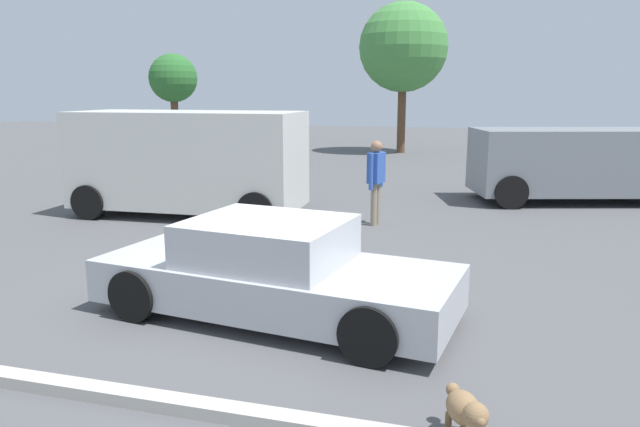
# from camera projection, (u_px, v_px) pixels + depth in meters

# --- Properties ---
(ground_plane) EXTENTS (80.00, 80.00, 0.00)m
(ground_plane) POSITION_uv_depth(u_px,v_px,m) (279.00, 311.00, 7.56)
(ground_plane) COLOR #515154
(sedan_foreground) EXTENTS (4.59, 2.32, 1.21)m
(sedan_foreground) POSITION_uv_depth(u_px,v_px,m) (274.00, 272.00, 7.29)
(sedan_foreground) COLOR #B7BABF
(sedan_foreground) RESTS_ON ground_plane
(dog) EXTENTS (0.39, 0.58, 0.45)m
(dog) POSITION_uv_depth(u_px,v_px,m) (466.00, 410.00, 4.65)
(dog) COLOR olive
(dog) RESTS_ON ground_plane
(van_white) EXTENTS (5.10, 2.35, 2.30)m
(van_white) POSITION_uv_depth(u_px,v_px,m) (188.00, 160.00, 13.20)
(van_white) COLOR silver
(van_white) RESTS_ON ground_plane
(suv_dark) EXTENTS (5.26, 3.28, 1.82)m
(suv_dark) POSITION_uv_depth(u_px,v_px,m) (575.00, 162.00, 14.85)
(suv_dark) COLOR gray
(suv_dark) RESTS_ON ground_plane
(pedestrian) EXTENTS (0.33, 0.55, 1.75)m
(pedestrian) POSITION_uv_depth(u_px,v_px,m) (376.00, 175.00, 12.21)
(pedestrian) COLOR gray
(pedestrian) RESTS_ON ground_plane
(parking_curb) EXTENTS (6.67, 0.20, 0.12)m
(parking_curb) POSITION_uv_depth(u_px,v_px,m) (181.00, 405.00, 5.17)
(parking_curb) COLOR #B7B2A8
(parking_curb) RESTS_ON ground_plane
(tree_back_left) EXTENTS (3.90, 3.90, 6.58)m
(tree_back_left) POSITION_uv_depth(u_px,v_px,m) (403.00, 48.00, 26.13)
(tree_back_left) COLOR brown
(tree_back_left) RESTS_ON ground_plane
(tree_back_center) EXTENTS (2.62, 2.62, 4.76)m
(tree_back_center) POSITION_uv_depth(u_px,v_px,m) (173.00, 79.00, 32.52)
(tree_back_center) COLOR brown
(tree_back_center) RESTS_ON ground_plane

